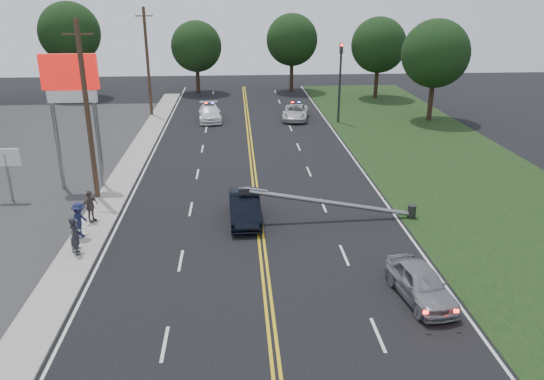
{
  "coord_description": "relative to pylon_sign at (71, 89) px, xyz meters",
  "views": [
    {
      "loc": [
        -1.09,
        -17.29,
        11.28
      ],
      "look_at": [
        0.68,
        8.17,
        1.7
      ],
      "focal_mm": 35.0,
      "sensor_mm": 36.0,
      "label": 1
    }
  ],
  "objects": [
    {
      "name": "tree_5",
      "position": [
        -8.54,
        30.41,
        1.05
      ],
      "size": [
        6.62,
        6.62,
        10.37
      ],
      "color": "black",
      "rests_on": "ground"
    },
    {
      "name": "tree_7",
      "position": [
        16.2,
        32.66,
        -0.03
      ],
      "size": [
        6.01,
        6.01,
        8.99
      ],
      "color": "black",
      "rests_on": "ground"
    },
    {
      "name": "utility_pole_far",
      "position": [
        1.3,
        20.0,
        -0.91
      ],
      "size": [
        1.6,
        0.28,
        10.0
      ],
      "color": "#382619",
      "rests_on": "ground"
    },
    {
      "name": "pylon_sign",
      "position": [
        0.0,
        0.0,
        0.0
      ],
      "size": [
        3.2,
        0.35,
        8.0
      ],
      "color": "gray",
      "rests_on": "ground"
    },
    {
      "name": "bystander_b",
      "position": [
        2.03,
        -8.85,
        -5.1
      ],
      "size": [
        0.7,
        0.84,
        1.55
      ],
      "primitive_type": "imported",
      "rotation": [
        0.0,
        0.0,
        1.41
      ],
      "color": "#A8A8AD",
      "rests_on": "sidewalk"
    },
    {
      "name": "traffic_signal",
      "position": [
        18.8,
        16.0,
        -1.79
      ],
      "size": [
        0.28,
        0.41,
        7.05
      ],
      "color": "#2D2D30",
      "rests_on": "ground"
    },
    {
      "name": "small_sign",
      "position": [
        -3.5,
        -2.0,
        -3.66
      ],
      "size": [
        1.6,
        0.14,
        3.1
      ],
      "color": "gray",
      "rests_on": "ground"
    },
    {
      "name": "waiting_sedan",
      "position": [
        16.42,
        -13.79,
        -5.32
      ],
      "size": [
        2.15,
        4.17,
        1.36
      ],
      "primitive_type": "imported",
      "rotation": [
        0.0,
        0.0,
        0.14
      ],
      "color": "gray",
      "rests_on": "ground"
    },
    {
      "name": "grass_verge",
      "position": [
        24.0,
        -4.0,
        -5.99
      ],
      "size": [
        12.0,
        80.0,
        0.01
      ],
      "primitive_type": "cube",
      "color": "black",
      "rests_on": "ground"
    },
    {
      "name": "sidewalk",
      "position": [
        2.1,
        -4.0,
        -5.94
      ],
      "size": [
        1.8,
        70.0,
        0.12
      ],
      "primitive_type": "cube",
      "color": "#A29D93",
      "rests_on": "ground"
    },
    {
      "name": "emergency_a",
      "position": [
        15.01,
        17.39,
        -5.33
      ],
      "size": [
        3.01,
        5.11,
        1.33
      ],
      "primitive_type": "imported",
      "rotation": [
        0.0,
        0.0,
        -0.17
      ],
      "color": "silver",
      "rests_on": "ground"
    },
    {
      "name": "utility_pole_mid",
      "position": [
        1.3,
        -2.0,
        -0.91
      ],
      "size": [
        1.6,
        0.28,
        10.0
      ],
      "color": "#382619",
      "rests_on": "ground"
    },
    {
      "name": "bystander_c",
      "position": [
        1.82,
        -7.47,
        -4.98
      ],
      "size": [
        0.87,
        1.26,
        1.79
      ],
      "primitive_type": "imported",
      "rotation": [
        0.0,
        0.0,
        1.38
      ],
      "color": "#1B2043",
      "rests_on": "sidewalk"
    },
    {
      "name": "fallen_streetlight",
      "position": [
        14.69,
        -6.0,
        -5.08
      ],
      "size": [
        9.36,
        0.44,
        1.91
      ],
      "color": "#2D2D30",
      "rests_on": "ground"
    },
    {
      "name": "ground",
      "position": [
        10.5,
        -14.0,
        -6.0
      ],
      "size": [
        120.0,
        120.0,
        0.0
      ],
      "primitive_type": "plane",
      "color": "black",
      "rests_on": "ground"
    },
    {
      "name": "tree_9",
      "position": [
        27.43,
        16.29,
        0.06
      ],
      "size": [
        6.07,
        6.07,
        9.11
      ],
      "color": "black",
      "rests_on": "ground"
    },
    {
      "name": "tree_6",
      "position": [
        5.06,
        32.2,
        -0.66
      ],
      "size": [
        5.82,
        5.82,
        8.26
      ],
      "color": "black",
      "rests_on": "ground"
    },
    {
      "name": "bystander_a",
      "position": [
        2.1,
        -9.22,
        -4.99
      ],
      "size": [
        0.66,
        0.77,
        1.78
      ],
      "primitive_type": "imported",
      "rotation": [
        0.0,
        0.0,
        2.0
      ],
      "color": "#232229",
      "rests_on": "sidewalk"
    },
    {
      "name": "emergency_b",
      "position": [
        7.0,
        17.48,
        -5.28
      ],
      "size": [
        2.4,
        5.09,
        1.43
      ],
      "primitive_type": "imported",
      "rotation": [
        0.0,
        0.0,
        0.08
      ],
      "color": "white",
      "rests_on": "ground"
    },
    {
      "name": "bystander_d",
      "position": [
        1.85,
        -5.59,
        -5.03
      ],
      "size": [
        0.89,
        1.06,
        1.7
      ],
      "primitive_type": "imported",
      "rotation": [
        0.0,
        0.0,
        0.99
      ],
      "color": "#60524D",
      "rests_on": "sidewalk"
    },
    {
      "name": "tree_8",
      "position": [
        25.25,
        27.7,
        -0.23
      ],
      "size": [
        6.03,
        6.03,
        8.8
      ],
      "color": "black",
      "rests_on": "ground"
    },
    {
      "name": "centerline_yellow",
      "position": [
        10.5,
        -4.0,
        -5.99
      ],
      "size": [
        0.36,
        80.0,
        0.0
      ],
      "primitive_type": "cube",
      "color": "gold",
      "rests_on": "ground"
    },
    {
      "name": "crashed_sedan",
      "position": [
        9.76,
        -5.74,
        -5.26
      ],
      "size": [
        1.71,
        4.52,
        1.47
      ],
      "primitive_type": "imported",
      "rotation": [
        0.0,
        0.0,
        0.03
      ],
      "color": "black",
      "rests_on": "ground"
    }
  ]
}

